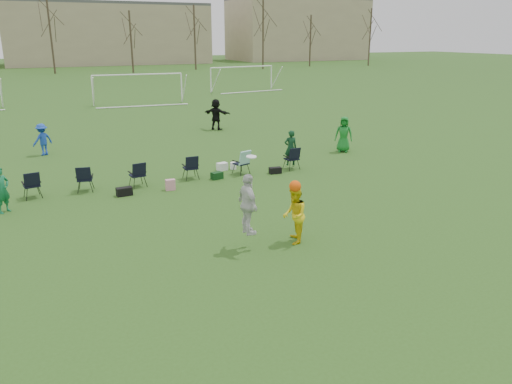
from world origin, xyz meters
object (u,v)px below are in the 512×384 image
fielder_green_near (2,190)px  center_contest (274,210)px  fielder_black (216,114)px  goal_mid (138,80)px  fielder_green_far (344,134)px  goal_right (242,72)px  fielder_blue (42,140)px

fielder_green_near → center_contest: (6.72, -6.05, 0.27)m
fielder_black → goal_mid: 14.12m
fielder_green_near → center_contest: size_ratio=0.60×
fielder_green_far → fielder_black: bearing=151.7°
fielder_green_far → goal_mid: (-5.21, 22.30, 1.06)m
center_contest → fielder_black: bearing=74.5°
goal_mid → fielder_black: bearing=-79.3°
fielder_green_far → goal_mid: bearing=141.6°
goal_right → fielder_blue: bearing=-139.5°
fielder_green_far → goal_right: bearing=115.0°
fielder_blue → fielder_black: (9.89, 2.90, 0.17)m
center_contest → goal_right: 40.10m
goal_right → fielder_black: bearing=-125.4°
fielder_blue → goal_right: (20.24, 22.89, 1.17)m
fielder_blue → fielder_green_near: bearing=48.7°
fielder_blue → goal_right: size_ratio=0.21×
goal_right → fielder_green_far: bearing=-111.5°
fielder_black → goal_right: (10.35, 19.99, 1.00)m
fielder_blue → fielder_black: bearing=165.9°
fielder_green_near → fielder_blue: size_ratio=1.00×
fielder_green_near → center_contest: center_contest is taller
goal_right → goal_mid: bearing=-161.4°
fielder_green_near → fielder_black: 15.97m
fielder_blue → goal_mid: bearing=-146.5°
fielder_green_far → fielder_blue: bearing=-163.4°
goal_right → center_contest: bearing=-120.1°
fielder_blue → fielder_green_far: size_ratio=0.87×
fielder_green_near → fielder_black: (11.47, 11.10, 0.17)m
fielder_green_near → fielder_blue: fielder_green_near is taller
fielder_blue → goal_right: 30.58m
fielder_green_near → fielder_green_far: fielder_green_far is taller
fielder_blue → center_contest: center_contest is taller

